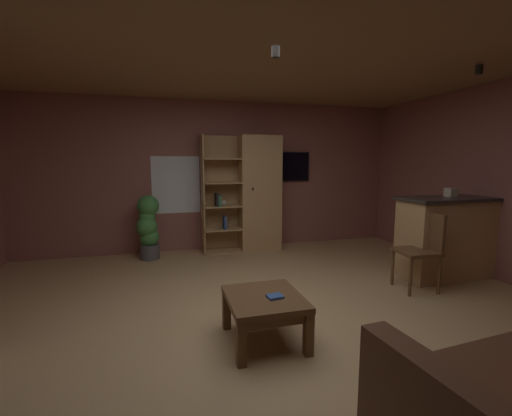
{
  "coord_description": "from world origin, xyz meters",
  "views": [
    {
      "loc": [
        -0.9,
        -2.86,
        1.52
      ],
      "look_at": [
        0.0,
        0.4,
        1.05
      ],
      "focal_mm": 23.79,
      "sensor_mm": 36.0,
      "label": 1
    }
  ],
  "objects": [
    {
      "name": "wall_mounted_tv",
      "position": [
        1.22,
        2.89,
        1.42
      ],
      "size": [
        0.92,
        0.06,
        0.52
      ],
      "color": "black"
    },
    {
      "name": "floor",
      "position": [
        0.0,
        0.0,
        -0.01
      ],
      "size": [
        6.4,
        5.84,
        0.02
      ],
      "primitive_type": "cube",
      "color": "tan",
      "rests_on": "ground"
    },
    {
      "name": "bookshelf_cabinet",
      "position": [
        0.6,
        2.68,
        0.96
      ],
      "size": [
        1.32,
        0.41,
        1.94
      ],
      "color": "tan",
      "rests_on": "ground"
    },
    {
      "name": "track_light_spot_1",
      "position": [
        0.07,
        0.04,
        2.44
      ],
      "size": [
        0.07,
        0.07,
        0.09
      ],
      "primitive_type": "cylinder",
      "color": "black"
    },
    {
      "name": "window_pane_back",
      "position": [
        -0.69,
        2.92,
        1.12
      ],
      "size": [
        0.78,
        0.01,
        0.94
      ],
      "primitive_type": "cube",
      "color": "white"
    },
    {
      "name": "kitchen_bar_counter",
      "position": [
        2.75,
        0.66,
        0.53
      ],
      "size": [
        1.45,
        0.58,
        1.06
      ],
      "color": "tan",
      "rests_on": "ground"
    },
    {
      "name": "potted_floor_plant",
      "position": [
        -1.14,
        2.56,
        0.53
      ],
      "size": [
        0.36,
        0.36,
        1.0
      ],
      "color": "#4C4C51",
      "rests_on": "ground"
    },
    {
      "name": "dining_chair",
      "position": [
        2.03,
        0.37,
        0.53
      ],
      "size": [
        0.46,
        0.46,
        0.92
      ],
      "color": "brown",
      "rests_on": "ground"
    },
    {
      "name": "wall_back",
      "position": [
        0.0,
        2.95,
        1.26
      ],
      "size": [
        6.52,
        0.06,
        2.51
      ],
      "primitive_type": "cube",
      "color": "#8E544C",
      "rests_on": "ground"
    },
    {
      "name": "ceiling",
      "position": [
        0.0,
        0.0,
        2.52
      ],
      "size": [
        6.4,
        5.84,
        0.02
      ],
      "primitive_type": "cube",
      "color": "#8E6B47"
    },
    {
      "name": "tissue_box",
      "position": [
        2.74,
        0.72,
        1.11
      ],
      "size": [
        0.12,
        0.12,
        0.11
      ],
      "primitive_type": "cube",
      "rotation": [
        0.0,
        0.0,
        0.01
      ],
      "color": "#BFB299",
      "rests_on": "kitchen_bar_counter"
    },
    {
      "name": "coffee_table",
      "position": [
        -0.11,
        -0.27,
        0.32
      ],
      "size": [
        0.62,
        0.68,
        0.4
      ],
      "color": "brown",
      "rests_on": "ground"
    },
    {
      "name": "table_book_0",
      "position": [
        -0.04,
        -0.32,
        0.41
      ],
      "size": [
        0.14,
        0.12,
        0.02
      ],
      "primitive_type": "cube",
      "rotation": [
        0.0,
        0.0,
        0.13
      ],
      "color": "#2D4C8C",
      "rests_on": "coffee_table"
    },
    {
      "name": "track_light_spot_2",
      "position": [
        2.26,
        0.03,
        2.44
      ],
      "size": [
        0.07,
        0.07,
        0.09
      ],
      "primitive_type": "cylinder",
      "color": "black"
    }
  ]
}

